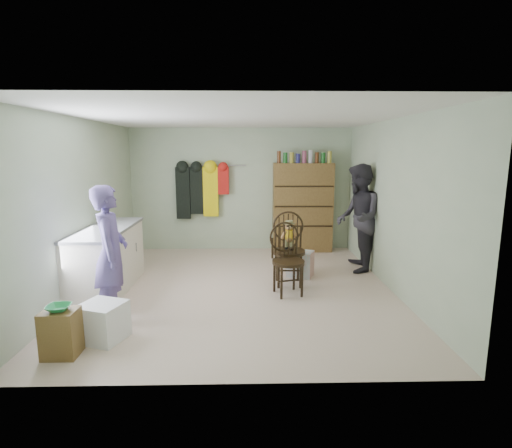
{
  "coord_description": "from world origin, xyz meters",
  "views": [
    {
      "loc": [
        0.11,
        -5.73,
        2.04
      ],
      "look_at": [
        0.25,
        0.2,
        0.95
      ],
      "focal_mm": 28.0,
      "sensor_mm": 36.0,
      "label": 1
    }
  ],
  "objects_px": {
    "dresser": "(303,207)",
    "counter": "(107,259)",
    "chair_front": "(289,243)",
    "chair_far": "(287,256)"
  },
  "relations": [
    {
      "from": "chair_front",
      "to": "dresser",
      "type": "xyz_separation_m",
      "value": [
        0.5,
        2.07,
        0.27
      ]
    },
    {
      "from": "chair_front",
      "to": "dresser",
      "type": "distance_m",
      "value": 2.15
    },
    {
      "from": "dresser",
      "to": "chair_front",
      "type": "bearing_deg",
      "value": -103.48
    },
    {
      "from": "counter",
      "to": "chair_far",
      "type": "xyz_separation_m",
      "value": [
        2.63,
        -0.2,
        0.08
      ]
    },
    {
      "from": "chair_far",
      "to": "dresser",
      "type": "relative_size",
      "value": 0.5
    },
    {
      "from": "dresser",
      "to": "counter",
      "type": "bearing_deg",
      "value": -144.32
    },
    {
      "from": "chair_front",
      "to": "chair_far",
      "type": "relative_size",
      "value": 1.08
    },
    {
      "from": "chair_far",
      "to": "dresser",
      "type": "xyz_separation_m",
      "value": [
        0.57,
        2.5,
        0.36
      ]
    },
    {
      "from": "chair_front",
      "to": "dresser",
      "type": "bearing_deg",
      "value": 77.23
    },
    {
      "from": "chair_front",
      "to": "chair_far",
      "type": "bearing_deg",
      "value": -98.54
    }
  ]
}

